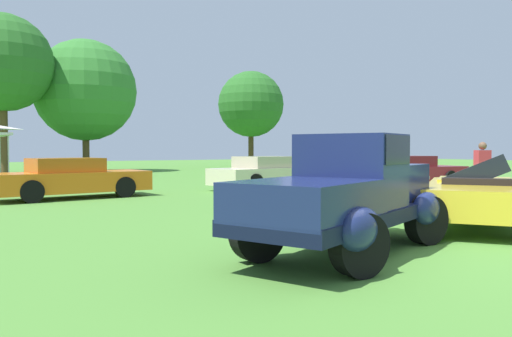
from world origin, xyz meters
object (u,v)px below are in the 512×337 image
at_px(feature_pickup_truck, 348,193).
at_px(spectator_by_row, 345,166).
at_px(neighbor_convertible, 476,196).
at_px(show_car_orange, 71,179).
at_px(show_car_cream, 268,173).
at_px(show_car_burgundy, 408,171).
at_px(spectator_near_truck, 482,170).

relative_size(feature_pickup_truck, spectator_by_row, 2.64).
bearing_deg(feature_pickup_truck, spectator_by_row, 48.28).
height_order(neighbor_convertible, show_car_orange, neighbor_convertible).
distance_m(show_car_cream, spectator_by_row, 3.25).
distance_m(neighbor_convertible, show_car_cream, 10.01).
height_order(feature_pickup_truck, show_car_burgundy, feature_pickup_truck).
xyz_separation_m(neighbor_convertible, show_car_orange, (-5.38, 9.97, 0.02)).
height_order(feature_pickup_truck, show_car_orange, feature_pickup_truck).
bearing_deg(show_car_burgundy, neighbor_convertible, -132.18).
relative_size(show_car_cream, spectator_by_row, 2.85).
height_order(show_car_cream, show_car_burgundy, same).
height_order(show_car_burgundy, spectator_by_row, spectator_by_row).
bearing_deg(neighbor_convertible, show_car_orange, 118.33).
bearing_deg(show_car_orange, neighbor_convertible, -61.67).
relative_size(neighbor_convertible, show_car_orange, 0.92).
relative_size(show_car_orange, show_car_burgundy, 0.98).
bearing_deg(neighbor_convertible, spectator_near_truck, 32.65).
bearing_deg(neighbor_convertible, show_car_cream, 80.18).
relative_size(feature_pickup_truck, show_car_burgundy, 0.93).
distance_m(show_car_orange, spectator_by_row, 8.73).
distance_m(feature_pickup_truck, show_car_burgundy, 14.11).
xyz_separation_m(neighbor_convertible, show_car_cream, (1.71, 9.86, 0.02)).
xyz_separation_m(feature_pickup_truck, show_car_orange, (-1.52, 10.59, -0.26)).
height_order(show_car_orange, show_car_cream, same).
xyz_separation_m(show_car_cream, show_car_burgundy, (5.57, -1.83, -0.00)).
xyz_separation_m(show_car_cream, spectator_by_row, (1.05, -3.07, 0.31)).
relative_size(show_car_orange, show_car_cream, 0.97).
distance_m(feature_pickup_truck, show_car_cream, 11.87).
bearing_deg(feature_pickup_truck, show_car_burgundy, 37.84).
height_order(neighbor_convertible, spectator_by_row, spectator_by_row).
relative_size(feature_pickup_truck, spectator_near_truck, 2.64).
xyz_separation_m(show_car_cream, spectator_near_truck, (2.45, -7.20, 0.31)).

